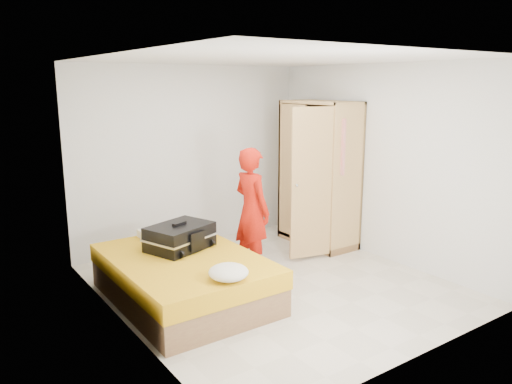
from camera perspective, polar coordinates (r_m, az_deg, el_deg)
room at (r=5.66m, az=2.08°, el=1.71°), size 4.00×4.02×2.60m
bed at (r=5.61m, az=-8.18°, el=-9.69°), size 1.42×2.02×0.50m
wardrobe at (r=7.28m, az=7.10°, el=1.60°), size 1.16×1.20×2.10m
person at (r=6.20m, az=-0.48°, el=-2.15°), size 0.42×0.60×1.58m
suitcase at (r=5.74m, az=-8.67°, el=-5.10°), size 0.85×0.73×0.31m
round_cushion at (r=4.84m, az=-3.16°, el=-9.14°), size 0.39×0.39×0.15m
pillow at (r=6.28m, az=-10.91°, el=-4.52°), size 0.50×0.26×0.09m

